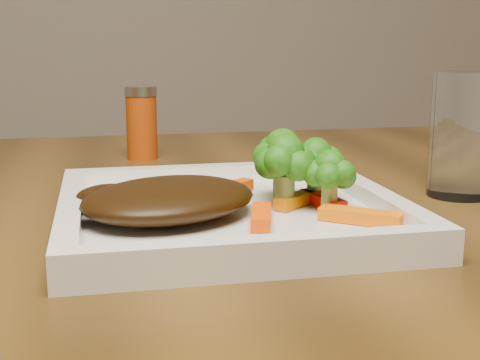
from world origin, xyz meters
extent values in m
cube|color=white|center=(-0.05, -0.12, 0.76)|extent=(0.27, 0.27, 0.01)
ellipsoid|color=black|center=(-0.10, -0.13, 0.78)|extent=(0.18, 0.16, 0.03)
cube|color=#FF6F04|center=(0.04, -0.18, 0.77)|extent=(0.06, 0.05, 0.01)
cube|color=#FF4704|center=(-0.03, -0.17, 0.77)|extent=(0.03, 0.06, 0.01)
cube|color=#E74A03|center=(-0.04, -0.06, 0.77)|extent=(0.05, 0.04, 0.01)
cube|color=red|center=(0.03, -0.13, 0.77)|extent=(0.02, 0.06, 0.01)
cube|color=orange|center=(0.01, -0.12, 0.77)|extent=(0.05, 0.04, 0.01)
cylinder|color=#A33809|center=(-0.10, 0.20, 0.80)|extent=(0.05, 0.05, 0.09)
cylinder|color=white|center=(0.19, -0.07, 0.81)|extent=(0.06, 0.06, 0.12)
camera|label=1|loc=(-0.15, -0.64, 0.90)|focal=50.00mm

